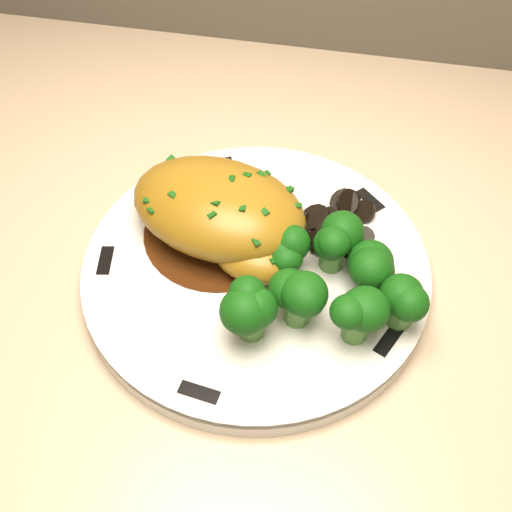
% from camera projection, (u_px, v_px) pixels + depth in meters
% --- Properties ---
extents(counter, '(1.91, 0.64, 0.94)m').
position_uv_depth(counter, '(357.00, 435.00, 0.91)').
color(counter, brown).
rests_on(counter, ground).
extents(plate, '(0.33, 0.33, 0.02)m').
position_uv_depth(plate, '(256.00, 270.00, 0.56)').
color(plate, silver).
rests_on(plate, counter).
extents(rim_accent_0, '(0.03, 0.03, 0.00)m').
position_uv_depth(rim_accent_0, '(370.00, 200.00, 0.60)').
color(rim_accent_0, black).
rests_on(rim_accent_0, plate).
extents(rim_accent_1, '(0.03, 0.02, 0.00)m').
position_uv_depth(rim_accent_1, '(217.00, 164.00, 0.63)').
color(rim_accent_1, black).
rests_on(rim_accent_1, plate).
extents(rim_accent_2, '(0.02, 0.03, 0.00)m').
position_uv_depth(rim_accent_2, '(105.00, 261.00, 0.56)').
color(rim_accent_2, black).
rests_on(rim_accent_2, plate).
extents(rim_accent_3, '(0.03, 0.02, 0.00)m').
position_uv_depth(rim_accent_3, '(199.00, 393.00, 0.48)').
color(rim_accent_3, black).
rests_on(rim_accent_3, plate).
extents(rim_accent_4, '(0.02, 0.03, 0.00)m').
position_uv_depth(rim_accent_4, '(388.00, 341.00, 0.50)').
color(rim_accent_4, black).
rests_on(rim_accent_4, plate).
extents(gravy_pool, '(0.14, 0.14, 0.00)m').
position_uv_depth(gravy_pool, '(220.00, 231.00, 0.58)').
color(gravy_pool, '#3B1C0A').
rests_on(gravy_pool, plate).
extents(chicken_breast, '(0.18, 0.14, 0.06)m').
position_uv_depth(chicken_breast, '(223.00, 213.00, 0.55)').
color(chicken_breast, '#986D1A').
rests_on(chicken_breast, plate).
extents(mushroom_pile, '(0.10, 0.08, 0.03)m').
position_uv_depth(mushroom_pile, '(310.00, 222.00, 0.58)').
color(mushroom_pile, black).
rests_on(mushroom_pile, plate).
extents(broccoli_florets, '(0.15, 0.11, 0.05)m').
position_uv_depth(broccoli_florets, '(330.00, 283.00, 0.51)').
color(broccoli_florets, '#508638').
rests_on(broccoli_florets, plate).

